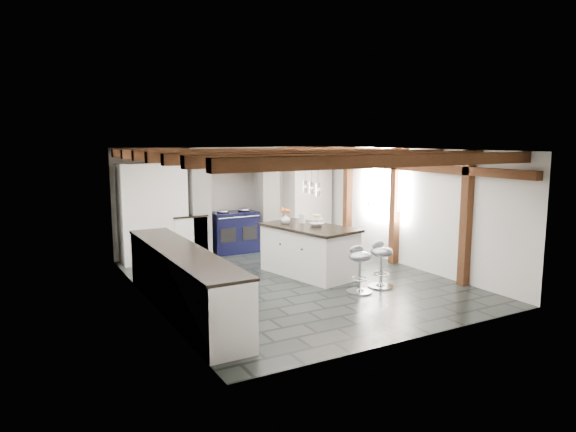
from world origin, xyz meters
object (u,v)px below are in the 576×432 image
bar_stool_near (381,259)px  bar_stool_far (359,264)px  kitchen_island (309,250)px  range_cooker (234,231)px

bar_stool_near → bar_stool_far: (-0.50, -0.07, -0.01)m
bar_stool_near → bar_stool_far: size_ratio=1.01×
kitchen_island → bar_stool_near: 1.44m
kitchen_island → bar_stool_far: 1.37m
bar_stool_near → bar_stool_far: 0.50m
range_cooker → bar_stool_far: (0.59, -3.77, 0.01)m
bar_stool_near → bar_stool_far: bar_stool_near is taller
range_cooker → kitchen_island: 2.45m
kitchen_island → bar_stool_far: size_ratio=2.58×
range_cooker → bar_stool_far: 3.81m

